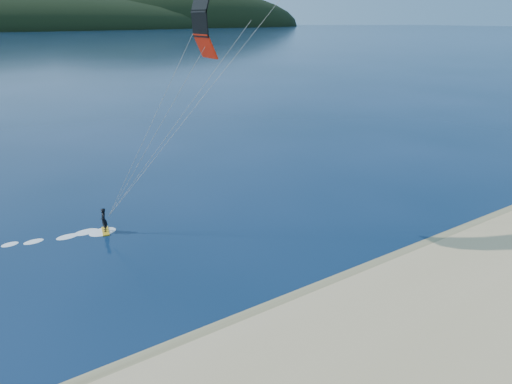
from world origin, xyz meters
TOP-DOWN VIEW (x-y plane):
  - ground at (0.00, 0.00)m, footprint 1800.00×1800.00m
  - wet_sand at (0.00, 4.50)m, footprint 220.00×2.50m
  - kitesurfer_near at (4.06, 15.02)m, footprint 25.25×7.84m

SIDE VIEW (x-z plane):
  - ground at x=0.00m, z-range 0.00..0.00m
  - wet_sand at x=0.00m, z-range 0.00..0.10m
  - kitesurfer_near at x=4.06m, z-range 4.89..24.16m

